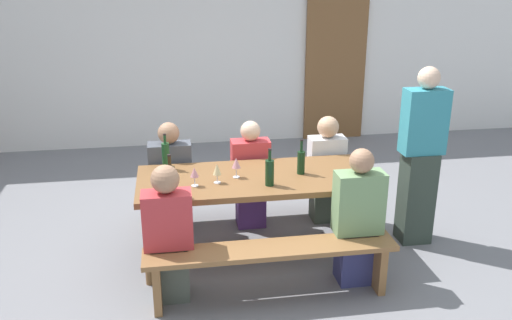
{
  "coord_description": "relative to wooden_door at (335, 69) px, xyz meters",
  "views": [
    {
      "loc": [
        -0.7,
        -4.35,
        2.47
      ],
      "look_at": [
        0.0,
        0.0,
        0.9
      ],
      "focal_mm": 38.15,
      "sensor_mm": 36.0,
      "label": 1
    }
  ],
  "objects": [
    {
      "name": "wine_glass_2",
      "position": [
        -1.89,
        -3.33,
        -0.17
      ],
      "size": [
        0.08,
        0.08,
        0.18
      ],
      "color": "silver",
      "rests_on": "tasting_table"
    },
    {
      "name": "seated_guest_far_1",
      "position": [
        -1.68,
        -2.75,
        -0.54
      ],
      "size": [
        0.37,
        0.24,
        1.09
      ],
      "rotation": [
        0.0,
        0.0,
        -1.57
      ],
      "color": "#532E71",
      "rests_on": "ground"
    },
    {
      "name": "seated_guest_near_0",
      "position": [
        -2.49,
        -3.92,
        -0.52
      ],
      "size": [
        0.38,
        0.24,
        1.11
      ],
      "rotation": [
        0.0,
        0.0,
        1.57
      ],
      "color": "#4B5247",
      "rests_on": "ground"
    },
    {
      "name": "wooden_door",
      "position": [
        0.0,
        0.0,
        0.0
      ],
      "size": [
        0.9,
        0.06,
        2.1
      ],
      "primitive_type": "cube",
      "color": "brown",
      "rests_on": "ground"
    },
    {
      "name": "seated_guest_near_1",
      "position": [
        -0.99,
        -3.92,
        -0.5
      ],
      "size": [
        0.39,
        0.24,
        1.15
      ],
      "rotation": [
        0.0,
        0.0,
        1.57
      ],
      "color": "navy",
      "rests_on": "ground"
    },
    {
      "name": "wine_bottle_2",
      "position": [
        -2.49,
        -3.02,
        -0.17
      ],
      "size": [
        0.07,
        0.07,
        0.33
      ],
      "color": "#194723",
      "rests_on": "tasting_table"
    },
    {
      "name": "bench_far",
      "position": [
        -1.72,
        -2.6,
        -0.7
      ],
      "size": [
        1.95,
        0.3,
        0.45
      ],
      "color": "olive",
      "rests_on": "ground"
    },
    {
      "name": "wine_glass_0",
      "position": [
        -2.07,
        -3.43,
        -0.18
      ],
      "size": [
        0.07,
        0.07,
        0.17
      ],
      "color": "silver",
      "rests_on": "tasting_table"
    },
    {
      "name": "back_wall",
      "position": [
        -1.72,
        0.14,
        0.55
      ],
      "size": [
        14.0,
        0.2,
        3.2
      ],
      "primitive_type": "cube",
      "color": "white",
      "rests_on": "ground"
    },
    {
      "name": "wine_bottle_0",
      "position": [
        -1.64,
        -3.56,
        -0.18
      ],
      "size": [
        0.07,
        0.07,
        0.32
      ],
      "color": "#143319",
      "rests_on": "tasting_table"
    },
    {
      "name": "tasting_table",
      "position": [
        -1.72,
        -3.33,
        -0.38
      ],
      "size": [
        2.05,
        0.87,
        0.75
      ],
      "color": "brown",
      "rests_on": "ground"
    },
    {
      "name": "standing_host",
      "position": [
        -0.2,
        -3.33,
        -0.24
      ],
      "size": [
        0.38,
        0.24,
        1.66
      ],
      "rotation": [
        0.0,
        0.0,
        3.14
      ],
      "color": "#323F36",
      "rests_on": "ground"
    },
    {
      "name": "wine_glass_1",
      "position": [
        -2.26,
        -3.48,
        -0.18
      ],
      "size": [
        0.07,
        0.07,
        0.16
      ],
      "color": "silver",
      "rests_on": "tasting_table"
    },
    {
      "name": "ground_plane",
      "position": [
        -1.72,
        -3.33,
        -1.05
      ],
      "size": [
        24.0,
        24.0,
        0.0
      ],
      "primitive_type": "plane",
      "color": "slate"
    },
    {
      "name": "wine_bottle_1",
      "position": [
        -2.46,
        -3.65,
        -0.17
      ],
      "size": [
        0.08,
        0.08,
        0.35
      ],
      "color": "#332814",
      "rests_on": "tasting_table"
    },
    {
      "name": "seated_guest_far_0",
      "position": [
        -2.46,
        -2.75,
        -0.53
      ],
      "size": [
        0.41,
        0.24,
        1.11
      ],
      "rotation": [
        0.0,
        0.0,
        -1.57
      ],
      "color": "#4D4665",
      "rests_on": "ground"
    },
    {
      "name": "bench_near",
      "position": [
        -1.72,
        -4.07,
        -0.7
      ],
      "size": [
        1.95,
        0.3,
        0.45
      ],
      "color": "olive",
      "rests_on": "ground"
    },
    {
      "name": "wine_bottle_3",
      "position": [
        -1.32,
        -3.34,
        -0.19
      ],
      "size": [
        0.07,
        0.07,
        0.32
      ],
      "color": "#143319",
      "rests_on": "tasting_table"
    },
    {
      "name": "seated_guest_far_2",
      "position": [
        -0.91,
        -2.75,
        -0.52
      ],
      "size": [
        0.36,
        0.24,
        1.1
      ],
      "rotation": [
        0.0,
        0.0,
        -1.57
      ],
      "color": "#3C4739",
      "rests_on": "ground"
    }
  ]
}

